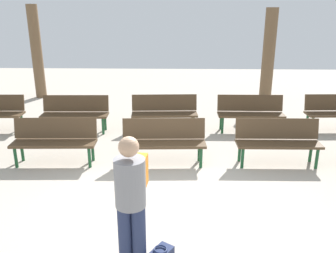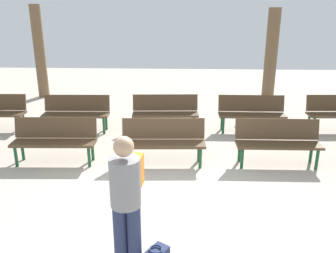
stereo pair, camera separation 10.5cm
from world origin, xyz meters
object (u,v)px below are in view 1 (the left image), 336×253
(bench_r0_c2, at_px, (164,139))
(bench_r1_c1, at_px, (75,111))
(tree_0, at_px, (37,52))
(tree_1, at_px, (269,55))
(bench_r1_c2, at_px, (164,111))
(visitor_with_backpack, at_px, (131,197))
(bench_r0_c1, at_px, (55,138))
(bench_r1_c3, at_px, (250,111))
(bench_r0_c3, at_px, (278,139))

(bench_r0_c2, distance_m, bench_r1_c1, 2.90)
(bench_r1_c1, bearing_deg, bench_r0_c2, -41.30)
(tree_0, distance_m, tree_1, 7.60)
(bench_r0_c2, xyz_separation_m, bench_r1_c2, (-0.07, 1.98, 0.00))
(bench_r1_c1, bearing_deg, visitor_with_backpack, -69.22)
(bench_r1_c2, height_order, tree_0, tree_0)
(bench_r0_c1, height_order, bench_r1_c3, same)
(bench_r0_c1, bearing_deg, visitor_with_backpack, -59.51)
(bench_r1_c2, bearing_deg, bench_r1_c3, -2.56)
(bench_r0_c2, bearing_deg, bench_r0_c3, -1.20)
(bench_r0_c3, relative_size, tree_0, 0.53)
(bench_r1_c1, distance_m, bench_r1_c2, 2.18)
(bench_r0_c2, relative_size, bench_r0_c3, 1.01)
(tree_1, bearing_deg, bench_r0_c1, -134.54)
(tree_0, bearing_deg, bench_r1_c3, -27.08)
(bench_r1_c3, bearing_deg, bench_r0_c3, -85.91)
(bench_r1_c2, height_order, tree_1, tree_1)
(bench_r1_c2, distance_m, tree_1, 4.78)
(bench_r0_c2, xyz_separation_m, bench_r0_c3, (2.20, 0.06, 0.00))
(bench_r1_c1, height_order, tree_1, tree_1)
(bench_r0_c1, bearing_deg, bench_r0_c2, -1.18)
(bench_r1_c3, bearing_deg, visitor_with_backpack, -114.96)
(bench_r0_c2, height_order, bench_r1_c2, same)
(tree_0, bearing_deg, bench_r1_c1, -57.94)
(bench_r1_c2, bearing_deg, bench_r0_c2, -91.43)
(tree_1, bearing_deg, bench_r0_c3, -100.59)
(bench_r0_c3, distance_m, visitor_with_backpack, 3.91)
(bench_r1_c1, relative_size, visitor_with_backpack, 0.98)
(bench_r0_c1, distance_m, bench_r0_c2, 2.12)
(bench_r0_c2, distance_m, bench_r1_c2, 1.98)
(bench_r0_c1, distance_m, tree_0, 5.91)
(bench_r1_c1, bearing_deg, bench_r1_c3, 0.41)
(bench_r0_c3, bearing_deg, bench_r1_c2, 138.96)
(bench_r1_c2, distance_m, bench_r1_c3, 2.11)
(visitor_with_backpack, bearing_deg, bench_r0_c3, -123.70)
(bench_r1_c1, distance_m, bench_r1_c3, 4.29)
(bench_r0_c3, relative_size, visitor_with_backpack, 0.97)
(tree_1, bearing_deg, bench_r1_c1, -147.12)
(bench_r0_c1, relative_size, bench_r1_c2, 0.99)
(bench_r1_c2, bearing_deg, bench_r0_c1, -138.79)
(bench_r0_c1, distance_m, visitor_with_backpack, 3.51)
(visitor_with_backpack, bearing_deg, tree_1, -107.33)
(bench_r1_c2, relative_size, tree_0, 0.54)
(bench_r1_c1, xyz_separation_m, bench_r1_c2, (2.17, 0.14, 0.00))
(bench_r0_c3, xyz_separation_m, bench_r1_c2, (-2.26, 1.92, 0.00))
(bench_r0_c3, bearing_deg, visitor_with_backpack, -129.39)
(bench_r1_c1, bearing_deg, bench_r1_c2, 1.80)
(bench_r0_c1, xyz_separation_m, visitor_with_backpack, (1.88, -2.93, 0.43))
(bench_r0_c2, distance_m, bench_r0_c3, 2.20)
(bench_r1_c3, distance_m, tree_0, 7.32)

